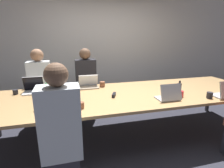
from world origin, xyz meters
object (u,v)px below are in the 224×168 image
(person_far_midleft, at_px, (86,84))
(laptop_near_left, at_px, (60,107))
(person_far_left, at_px, (41,88))
(cup_far_left, at_px, (15,92))
(laptop_near_midright, at_px, (169,95))
(laptop_far_left, at_px, (33,88))
(bottle_far_left, at_px, (48,88))
(cup_near_right, at_px, (210,95))
(bottle_near_midright, at_px, (179,89))
(stapler, at_px, (114,95))
(laptop_far_midleft, at_px, (89,84))
(cup_near_midright, at_px, (181,94))
(cup_near_left, at_px, (81,105))
(bottle_near_left, at_px, (38,102))
(cup_far_midleft, at_px, (102,84))
(person_near_left, at_px, (61,135))

(person_far_midleft, xyz_separation_m, laptop_near_left, (-0.47, -1.43, 0.13))
(person_far_midleft, height_order, person_far_left, person_far_left)
(cup_far_left, bearing_deg, laptop_near_midright, -20.94)
(laptop_far_left, relative_size, bottle_far_left, 1.47)
(bottle_far_left, relative_size, cup_near_right, 2.30)
(person_far_midleft, xyz_separation_m, laptop_far_left, (-0.92, -0.48, 0.13))
(laptop_near_left, xyz_separation_m, cup_near_right, (2.15, -0.03, -0.02))
(laptop_far_left, bearing_deg, laptop_near_left, -64.75)
(laptop_near_left, bearing_deg, bottle_near_midright, -173.61)
(laptop_far_left, distance_m, stapler, 1.34)
(laptop_far_midleft, height_order, cup_near_right, laptop_far_midleft)
(laptop_near_midright, relative_size, cup_near_right, 3.45)
(person_far_left, relative_size, cup_near_midright, 15.02)
(cup_near_left, bearing_deg, laptop_near_midright, -0.83)
(bottle_near_left, bearing_deg, cup_far_midleft, 38.88)
(person_far_midleft, bearing_deg, cup_near_left, -98.90)
(cup_near_left, relative_size, cup_near_right, 0.91)
(bottle_near_midright, relative_size, cup_near_right, 2.54)
(person_far_midleft, relative_size, cup_far_midleft, 14.89)
(laptop_far_midleft, height_order, person_far_midleft, person_far_midleft)
(person_near_left, height_order, cup_far_left, person_near_left)
(person_far_midleft, distance_m, cup_near_midright, 1.84)
(person_near_left, distance_m, cup_near_left, 0.56)
(person_far_midleft, height_order, bottle_far_left, person_far_midleft)
(person_far_left, bearing_deg, cup_near_right, -28.94)
(person_near_left, bearing_deg, laptop_near_left, -88.50)
(laptop_far_left, height_order, cup_near_midright, laptop_far_left)
(cup_near_midright, xyz_separation_m, stapler, (-0.99, 0.27, -0.02))
(cup_far_midleft, distance_m, bottle_near_left, 1.27)
(person_far_left, height_order, bottle_near_midright, person_far_left)
(laptop_near_left, distance_m, cup_near_midright, 1.78)
(cup_near_midright, bearing_deg, stapler, 164.68)
(cup_far_midleft, relative_size, cup_near_right, 1.03)
(person_far_midleft, height_order, laptop_far_left, person_far_midleft)
(cup_near_left, xyz_separation_m, laptop_near_midright, (1.26, -0.02, 0.03))
(cup_far_left, xyz_separation_m, bottle_near_midright, (2.49, -0.71, 0.06))
(cup_near_midright, bearing_deg, cup_far_left, 162.82)
(laptop_near_midright, bearing_deg, cup_far_left, -20.94)
(person_far_left, distance_m, cup_far_left, 0.57)
(laptop_near_left, relative_size, bottle_far_left, 1.59)
(laptop_near_midright, xyz_separation_m, stapler, (-0.73, 0.35, -0.05))
(bottle_far_left, bearing_deg, cup_far_midleft, 9.24)
(cup_near_midright, bearing_deg, cup_near_left, -177.55)
(cup_near_left, bearing_deg, person_near_left, -116.51)
(person_far_midleft, distance_m, bottle_near_midright, 1.80)
(laptop_far_midleft, height_order, laptop_near_midright, laptop_near_midright)
(stapler, bearing_deg, person_near_left, -108.17)
(person_near_left, relative_size, bottle_far_left, 6.65)
(bottle_far_left, distance_m, stapler, 1.07)
(cup_near_midright, bearing_deg, laptop_near_left, -175.64)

